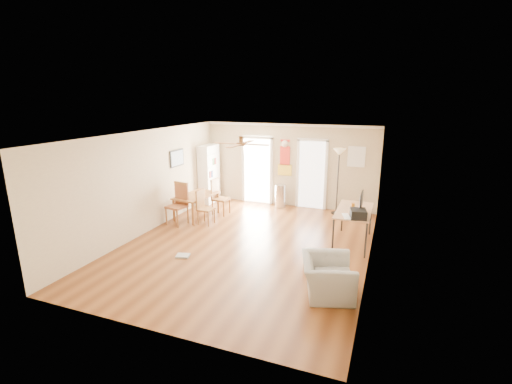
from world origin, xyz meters
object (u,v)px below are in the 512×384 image
at_px(dining_chair_right_a, 221,197).
at_px(computer_desk, 353,227).
at_px(trash_can, 280,196).
at_px(dining_table, 197,206).
at_px(dining_chair_near, 177,204).
at_px(printer, 358,214).
at_px(dining_chair_right_b, 206,207).
at_px(armchair, 327,277).
at_px(bookshelf, 209,174).
at_px(torchiere_lamp, 338,182).
at_px(wastebasket_a, 310,256).

distance_m(dining_chair_right_a, computer_desk, 4.01).
height_order(dining_chair_right_a, trash_can, dining_chair_right_a).
xyz_separation_m(dining_table, dining_chair_near, (-0.19, -0.75, 0.24)).
xyz_separation_m(dining_chair_near, computer_desk, (4.64, 0.33, -0.15)).
bearing_deg(dining_chair_near, printer, 7.39).
relative_size(dining_chair_right_b, armchair, 0.94).
bearing_deg(bookshelf, trash_can, -2.77).
relative_size(dining_chair_right_a, dining_chair_right_b, 1.11).
height_order(dining_chair_right_b, computer_desk, dining_chair_right_b).
relative_size(dining_chair_near, torchiere_lamp, 0.58).
distance_m(wastebasket_a, armchair, 1.23).
bearing_deg(dining_chair_right_b, dining_table, 54.52).
relative_size(bookshelf, printer, 4.92).
distance_m(dining_chair_right_a, torchiere_lamp, 3.47).
distance_m(bookshelf, dining_chair_right_b, 2.24).
bearing_deg(printer, bookshelf, 141.01).
distance_m(printer, wastebasket_a, 1.42).
relative_size(bookshelf, trash_can, 2.59).
xyz_separation_m(dining_table, computer_desk, (4.46, -0.41, 0.09)).
relative_size(dining_chair_near, computer_desk, 0.73).
bearing_deg(armchair, trash_can, 10.17).
xyz_separation_m(dining_chair_right_a, trash_can, (1.44, 1.30, -0.16)).
xyz_separation_m(dining_chair_right_a, computer_desk, (3.91, -0.89, -0.11)).
height_order(dining_table, armchair, dining_table).
distance_m(torchiere_lamp, wastebasket_a, 3.68).
height_order(dining_chair_near, computer_desk, dining_chair_near).
bearing_deg(computer_desk, printer, -76.54).
relative_size(bookshelf, dining_chair_right_a, 1.80).
xyz_separation_m(printer, armchair, (-0.30, -1.92, -0.61)).
distance_m(dining_chair_right_a, dining_chair_near, 1.43).
xyz_separation_m(torchiere_lamp, computer_desk, (0.71, -2.16, -0.56)).
bearing_deg(armchair, torchiere_lamp, -9.27).
bearing_deg(dining_chair_right_b, computer_desk, -86.05).
xyz_separation_m(dining_table, dining_chair_right_b, (0.55, -0.44, 0.14)).
distance_m(bookshelf, dining_chair_near, 2.32).
distance_m(torchiere_lamp, armchair, 4.74).
xyz_separation_m(trash_can, wastebasket_a, (1.76, -3.61, -0.21)).
bearing_deg(trash_can, torchiere_lamp, -1.02).
relative_size(bookshelf, dining_chair_right_b, 2.01).
bearing_deg(bookshelf, dining_chair_near, -93.63).
height_order(trash_can, computer_desk, computer_desk).
height_order(trash_can, torchiere_lamp, torchiere_lamp).
xyz_separation_m(dining_chair_near, wastebasket_a, (3.94, -1.09, -0.41)).
distance_m(torchiere_lamp, printer, 2.88).
bearing_deg(dining_table, bookshelf, 104.35).
distance_m(dining_chair_near, computer_desk, 4.66).
bearing_deg(armchair, computer_desk, -19.66).
bearing_deg(dining_chair_right_a, trash_can, -44.72).
xyz_separation_m(dining_chair_right_a, printer, (4.05, -1.48, 0.41)).
relative_size(dining_chair_near, armchair, 1.13).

